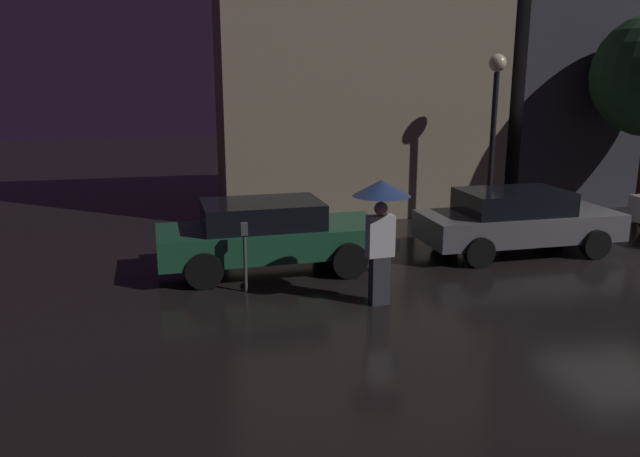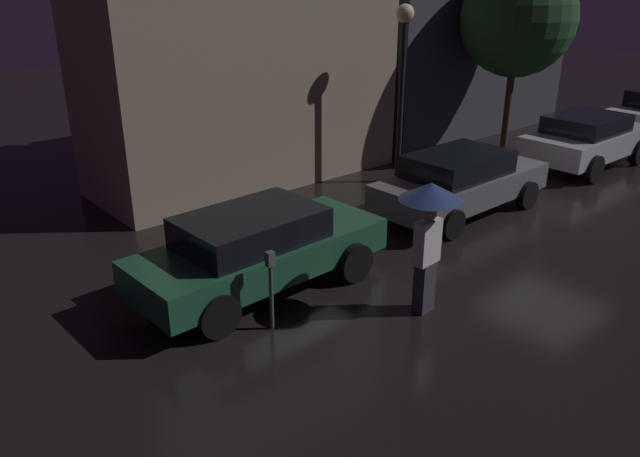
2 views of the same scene
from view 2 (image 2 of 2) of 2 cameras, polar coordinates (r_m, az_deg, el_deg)
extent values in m
plane|color=black|center=(14.84, 20.76, 1.47)|extent=(60.00, 60.00, 0.00)
cube|color=gray|center=(15.55, -7.31, 19.15)|extent=(7.62, 3.00, 8.18)
cube|color=#3D3D47|center=(21.24, 12.69, 19.47)|extent=(8.04, 3.00, 8.01)
cube|color=#1E5638|center=(10.39, -5.43, -2.33)|extent=(4.45, 1.83, 0.55)
cube|color=black|center=(10.09, -6.35, 0.10)|extent=(2.34, 1.55, 0.49)
cylinder|color=black|center=(11.85, -2.36, -0.46)|extent=(0.68, 0.22, 0.68)
cylinder|color=black|center=(10.70, 3.18, -3.12)|extent=(0.68, 0.22, 0.68)
cylinder|color=black|center=(10.56, -14.06, -4.20)|extent=(0.68, 0.22, 0.68)
cylinder|color=black|center=(9.25, -9.28, -7.84)|extent=(0.68, 0.22, 0.68)
cube|color=slate|center=(14.01, 12.78, 3.82)|extent=(4.31, 1.71, 0.58)
cube|color=black|center=(13.72, 12.53, 5.77)|extent=(2.25, 1.48, 0.49)
cylinder|color=black|center=(15.59, 13.28, 4.57)|extent=(0.62, 0.22, 0.62)
cylinder|color=black|center=(14.73, 18.38, 2.95)|extent=(0.62, 0.22, 0.62)
cylinder|color=black|center=(13.63, 6.51, 2.43)|extent=(0.62, 0.22, 0.62)
cylinder|color=black|center=(12.64, 11.93, 0.42)|extent=(0.62, 0.22, 0.62)
cube|color=#B7B7BF|center=(18.49, 23.18, 7.28)|extent=(3.98, 1.80, 0.61)
cube|color=black|center=(18.23, 23.20, 8.81)|extent=(2.07, 1.58, 0.45)
cylinder|color=black|center=(20.02, 22.44, 7.55)|extent=(0.71, 0.22, 0.71)
cylinder|color=black|center=(19.30, 27.09, 6.26)|extent=(0.71, 0.22, 0.71)
cylinder|color=black|center=(17.92, 18.67, 6.46)|extent=(0.71, 0.22, 0.71)
cylinder|color=black|center=(17.11, 23.73, 4.99)|extent=(0.71, 0.22, 0.71)
cylinder|color=black|center=(22.10, 25.30, 8.39)|extent=(0.71, 0.22, 0.71)
cube|color=#383842|center=(9.87, 9.50, -5.29)|extent=(0.33, 0.23, 0.84)
cube|color=white|center=(9.54, 9.79, -1.21)|extent=(0.47, 0.25, 0.70)
sphere|color=tan|center=(9.36, 9.98, 1.38)|extent=(0.23, 0.23, 0.23)
cylinder|color=black|center=(9.43, 9.90, 0.28)|extent=(0.02, 0.02, 0.81)
cone|color=navy|center=(9.25, 10.12, 3.37)|extent=(0.96, 0.96, 0.26)
cube|color=black|center=(9.79, 10.67, -1.76)|extent=(0.17, 0.11, 0.22)
cylinder|color=#4C5154|center=(9.24, -4.47, -6.33)|extent=(0.06, 0.06, 1.05)
cube|color=#4C5154|center=(8.95, -4.59, -2.79)|extent=(0.12, 0.10, 0.22)
cylinder|color=black|center=(15.52, 7.37, 11.05)|extent=(0.14, 0.14, 3.84)
sphere|color=#F9EAB7|center=(15.25, 7.79, 18.91)|extent=(0.43, 0.43, 0.43)
cylinder|color=#473323|center=(18.88, 16.73, 10.18)|extent=(0.20, 0.20, 2.43)
sphere|color=#234C28|center=(18.54, 17.65, 17.85)|extent=(3.12, 3.12, 3.12)
camera|label=1|loc=(5.51, 91.78, -14.60)|focal=35.00mm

